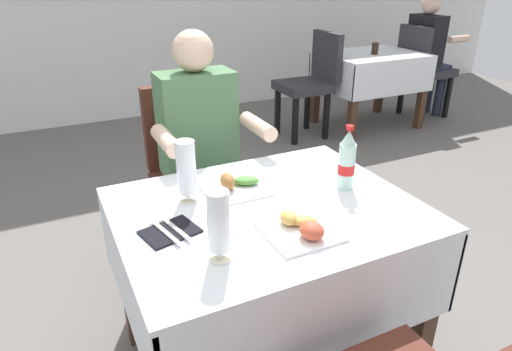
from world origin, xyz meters
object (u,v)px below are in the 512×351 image
object	(u,v)px
seated_diner_far	(202,148)
plate_near_camera	(302,228)
beer_glass_middle	(219,226)
background_dining_table	(370,72)
beer_glass_left	(187,172)
background_chair_left	(311,79)
cola_bottle_primary	(347,161)
plate_far_diner	(234,185)
background_table_tumbler	(375,49)
chair_far_diner_seat	(196,170)
background_chair_right	(422,66)
main_dining_table	(268,248)
background_patron	(428,50)
napkin_cutlery_set	(170,231)

from	to	relation	value
seated_diner_far	plate_near_camera	xyz separation A→B (m)	(0.01, -0.90, 0.05)
beer_glass_middle	background_dining_table	distance (m)	3.67
beer_glass_left	background_chair_left	bearing A→B (deg)	48.73
plate_near_camera	cola_bottle_primary	world-z (taller)	cola_bottle_primary
plate_far_diner	plate_near_camera	bearing A→B (deg)	-79.70
seated_diner_far	background_dining_table	world-z (taller)	seated_diner_far
background_dining_table	background_table_tumbler	world-z (taller)	background_table_tumbler
chair_far_diner_seat	plate_near_camera	bearing A→B (deg)	-89.20
background_chair_right	beer_glass_left	bearing A→B (deg)	-146.61
plate_near_camera	main_dining_table	bearing A→B (deg)	93.99
plate_far_diner	chair_far_diner_seat	bearing A→B (deg)	85.02
background_chair_left	plate_far_diner	bearing A→B (deg)	-128.56
background_patron	background_table_tumbler	xyz separation A→B (m)	(-0.77, -0.06, 0.08)
main_dining_table	background_chair_right	size ratio (longest dim) A/B	1.08
seated_diner_far	plate_far_diner	distance (m)	0.53
beer_glass_left	background_patron	bearing A→B (deg)	33.00
cola_bottle_primary	background_dining_table	world-z (taller)	cola_bottle_primary
cola_bottle_primary	background_patron	world-z (taller)	background_patron
seated_diner_far	background_dining_table	xyz separation A→B (m)	(2.35, 1.63, -0.16)
chair_far_diner_seat	background_patron	world-z (taller)	background_patron
main_dining_table	chair_far_diner_seat	bearing A→B (deg)	90.00
plate_far_diner	background_table_tumbler	xyz separation A→B (m)	(2.39, 2.09, 0.04)
plate_near_camera	background_chair_right	bearing A→B (deg)	39.87
napkin_cutlery_set	beer_glass_left	bearing A→B (deg)	56.12
background_chair_left	background_table_tumbler	bearing A→B (deg)	-5.10
background_patron	background_table_tumbler	distance (m)	0.77
background_dining_table	background_chair_right	distance (m)	0.69
seated_diner_far	main_dining_table	bearing A→B (deg)	-90.17
main_dining_table	cola_bottle_primary	xyz separation A→B (m)	(0.33, 0.01, 0.29)
napkin_cutlery_set	background_chair_left	size ratio (longest dim) A/B	0.20
napkin_cutlery_set	background_table_tumbler	bearing A→B (deg)	40.34
plate_near_camera	plate_far_diner	distance (m)	0.39
plate_far_diner	napkin_cutlery_set	xyz separation A→B (m)	(-0.31, -0.19, -0.01)
background_chair_left	chair_far_diner_seat	bearing A→B (deg)	-137.54
main_dining_table	beer_glass_left	distance (m)	0.41
beer_glass_middle	background_table_tumbler	bearing A→B (deg)	43.72
main_dining_table	background_chair_left	distance (m)	2.86
plate_near_camera	background_patron	bearing A→B (deg)	39.42
background_dining_table	cola_bottle_primary	bearing A→B (deg)	-131.02
beer_glass_left	napkin_cutlery_set	bearing A→B (deg)	-123.88
background_patron	napkin_cutlery_set	bearing A→B (deg)	-145.84
main_dining_table	background_chair_left	bearing A→B (deg)	54.52
cola_bottle_primary	background_table_tumbler	distance (m)	3.02
background_table_tumbler	beer_glass_left	bearing A→B (deg)	-140.67
background_chair_left	background_chair_right	world-z (taller)	same
cola_bottle_primary	background_dining_table	bearing A→B (deg)	48.98
plate_far_diner	background_table_tumbler	distance (m)	3.17
plate_far_diner	background_table_tumbler	world-z (taller)	background_table_tumbler
plate_far_diner	background_chair_right	xyz separation A→B (m)	(3.10, 2.15, -0.20)
chair_far_diner_seat	beer_glass_left	size ratio (longest dim) A/B	4.18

